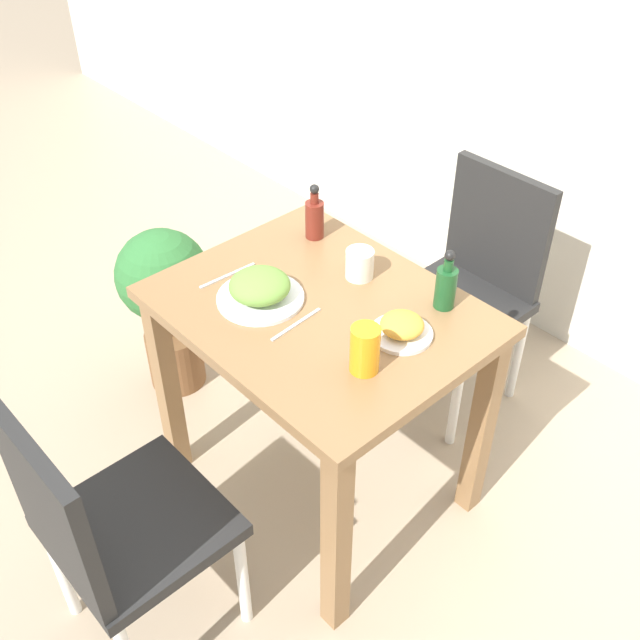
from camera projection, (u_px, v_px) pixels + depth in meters
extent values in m
plane|color=tan|center=(320.00, 481.00, 2.59)|extent=(16.00, 16.00, 0.00)
cube|color=beige|center=(610.00, 15.00, 2.45)|extent=(8.00, 0.05, 2.60)
cube|color=olive|center=(320.00, 311.00, 2.12)|extent=(0.90, 0.71, 0.04)
cube|color=olive|center=(168.00, 387.00, 2.43)|extent=(0.06, 0.06, 0.73)
cube|color=olive|center=(336.00, 543.00, 1.97)|extent=(0.06, 0.06, 0.73)
cube|color=olive|center=(308.00, 309.00, 2.75)|extent=(0.06, 0.06, 0.73)
cube|color=olive|center=(481.00, 427.00, 2.29)|extent=(0.06, 0.06, 0.73)
cube|color=black|center=(139.00, 525.00, 1.94)|extent=(0.42, 0.42, 0.04)
cube|color=black|center=(50.00, 509.00, 1.69)|extent=(0.40, 0.04, 0.44)
cylinder|color=white|center=(243.00, 578.00, 2.07)|extent=(0.03, 0.03, 0.41)
cylinder|color=white|center=(170.00, 500.00, 2.28)|extent=(0.03, 0.03, 0.41)
cylinder|color=white|center=(61.00, 571.00, 2.09)|extent=(0.03, 0.03, 0.41)
cube|color=black|center=(456.00, 305.00, 2.66)|extent=(0.42, 0.42, 0.04)
cube|color=black|center=(499.00, 228.00, 2.61)|extent=(0.40, 0.04, 0.44)
cylinder|color=white|center=(381.00, 351.00, 2.81)|extent=(0.03, 0.03, 0.41)
cylinder|color=white|center=(456.00, 401.00, 2.60)|extent=(0.03, 0.03, 0.41)
cylinder|color=white|center=(443.00, 311.00, 3.00)|extent=(0.03, 0.03, 0.41)
cylinder|color=white|center=(518.00, 355.00, 2.79)|extent=(0.03, 0.03, 0.41)
cylinder|color=white|center=(260.00, 298.00, 2.13)|extent=(0.25, 0.25, 0.01)
ellipsoid|color=olive|center=(260.00, 286.00, 2.10)|extent=(0.17, 0.17, 0.07)
cylinder|color=white|center=(401.00, 334.00, 2.00)|extent=(0.17, 0.17, 0.01)
ellipsoid|color=gold|center=(402.00, 325.00, 1.98)|extent=(0.12, 0.12, 0.05)
cylinder|color=silver|center=(360.00, 264.00, 2.19)|extent=(0.08, 0.08, 0.09)
cylinder|color=orange|center=(365.00, 349.00, 1.86)|extent=(0.08, 0.08, 0.13)
cylinder|color=maroon|center=(315.00, 220.00, 2.35)|extent=(0.06, 0.06, 0.12)
cylinder|color=maroon|center=(314.00, 198.00, 2.30)|extent=(0.03, 0.03, 0.03)
sphere|color=black|center=(314.00, 189.00, 2.28)|extent=(0.03, 0.03, 0.03)
cylinder|color=#194C23|center=(446.00, 288.00, 2.07)|extent=(0.06, 0.06, 0.12)
cylinder|color=#194C23|center=(449.00, 265.00, 2.02)|extent=(0.03, 0.03, 0.03)
sphere|color=black|center=(450.00, 255.00, 2.00)|extent=(0.03, 0.03, 0.03)
cube|color=silver|center=(228.00, 276.00, 2.22)|extent=(0.02, 0.19, 0.00)
cube|color=silver|center=(296.00, 324.00, 2.04)|extent=(0.02, 0.19, 0.00)
cylinder|color=brown|center=(176.00, 357.00, 2.91)|extent=(0.21, 0.21, 0.24)
cylinder|color=brown|center=(170.00, 323.00, 2.81)|extent=(0.04, 0.04, 0.10)
sphere|color=#2D6B33|center=(162.00, 275.00, 2.67)|extent=(0.34, 0.34, 0.34)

